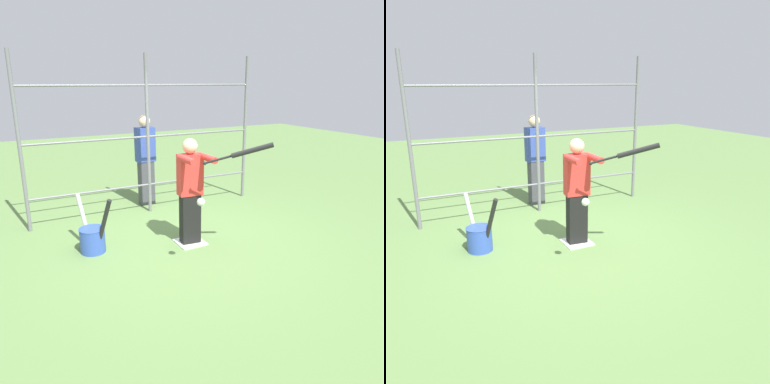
% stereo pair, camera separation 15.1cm
% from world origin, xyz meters
% --- Properties ---
extents(ground_plane, '(24.00, 24.00, 0.00)m').
position_xyz_m(ground_plane, '(0.00, 0.00, 0.00)').
color(ground_plane, '#608447').
extents(home_plate, '(0.40, 0.40, 0.02)m').
position_xyz_m(home_plate, '(0.00, 0.00, 0.01)').
color(home_plate, white).
rests_on(home_plate, ground).
extents(fence_backstop, '(4.18, 0.06, 2.76)m').
position_xyz_m(fence_backstop, '(0.00, -1.60, 1.38)').
color(fence_backstop, slate).
rests_on(fence_backstop, ground).
extents(batter, '(0.40, 0.55, 1.56)m').
position_xyz_m(batter, '(0.00, 0.02, 0.84)').
color(batter, black).
rests_on(batter, ground).
extents(baseball_bat_swinging, '(0.74, 0.57, 0.32)m').
position_xyz_m(baseball_bat_swinging, '(-0.43, 0.73, 1.45)').
color(baseball_bat_swinging, black).
extents(softball_in_flight, '(0.10, 0.10, 0.10)m').
position_xyz_m(softball_in_flight, '(0.29, 0.84, 0.93)').
color(softball_in_flight, white).
extents(bat_bucket, '(0.41, 0.82, 0.83)m').
position_xyz_m(bat_bucket, '(1.34, -0.37, 0.21)').
color(bat_bucket, '#3351B2').
rests_on(bat_bucket, ground).
extents(bystander_behind_fence, '(0.35, 0.22, 1.71)m').
position_xyz_m(bystander_behind_fence, '(-0.10, -2.03, 0.89)').
color(bystander_behind_fence, '#3F3F47').
rests_on(bystander_behind_fence, ground).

